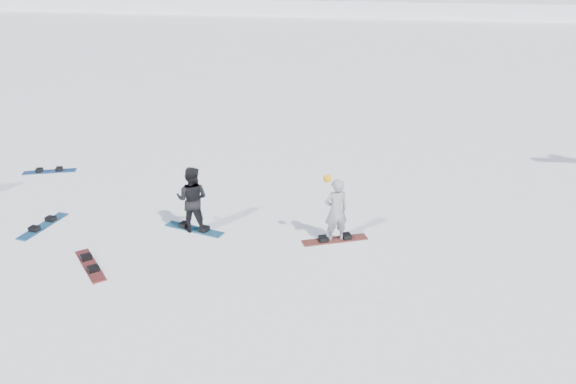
# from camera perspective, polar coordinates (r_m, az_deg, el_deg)

# --- Properties ---
(ground) EXTENTS (420.00, 420.00, 0.00)m
(ground) POSITION_cam_1_polar(r_m,az_deg,el_deg) (12.72, -8.42, -5.35)
(ground) COLOR white
(ground) RESTS_ON ground
(alpine_backdrop) EXTENTS (412.50, 227.00, 53.20)m
(alpine_backdrop) POSITION_cam_1_polar(r_m,az_deg,el_deg) (201.27, 6.92, 17.36)
(alpine_backdrop) COLOR white
(alpine_backdrop) RESTS_ON ground
(snowboarder_woman) EXTENTS (0.65, 0.59, 1.64)m
(snowboarder_woman) POSITION_cam_1_polar(r_m,az_deg,el_deg) (12.48, 4.88, -1.83)
(snowboarder_woman) COLOR gray
(snowboarder_woman) RESTS_ON ground
(snowboarder_man) EXTENTS (0.78, 0.61, 1.58)m
(snowboarder_man) POSITION_cam_1_polar(r_m,az_deg,el_deg) (13.10, -9.71, -0.73)
(snowboarder_man) COLOR black
(snowboarder_man) RESTS_ON ground
(snowboard_woman) EXTENTS (1.48, 0.88, 0.03)m
(snowboard_woman) POSITION_cam_1_polar(r_m,az_deg,el_deg) (12.81, 4.78, -4.88)
(snowboard_woman) COLOR maroon
(snowboard_woman) RESTS_ON ground
(snowboard_man) EXTENTS (1.52, 0.64, 0.03)m
(snowboard_man) POSITION_cam_1_polar(r_m,az_deg,el_deg) (13.43, -9.49, -3.74)
(snowboard_man) COLOR #19668E
(snowboard_man) RESTS_ON ground
(snowboard_loose_c) EXTENTS (1.50, 0.81, 0.03)m
(snowboard_loose_c) POSITION_cam_1_polar(r_m,az_deg,el_deg) (18.14, -23.05, 1.93)
(snowboard_loose_c) COLOR #1B4A99
(snowboard_loose_c) RESTS_ON ground
(snowboard_loose_b) EXTENTS (1.23, 1.28, 0.03)m
(snowboard_loose_b) POSITION_cam_1_polar(r_m,az_deg,el_deg) (12.49, -19.45, -7.05)
(snowboard_loose_b) COLOR maroon
(snowboard_loose_b) RESTS_ON ground
(snowboard_loose_a) EXTENTS (0.47, 1.52, 0.03)m
(snowboard_loose_a) POSITION_cam_1_polar(r_m,az_deg,el_deg) (14.61, -23.62, -3.19)
(snowboard_loose_a) COLOR #1A5D93
(snowboard_loose_a) RESTS_ON ground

